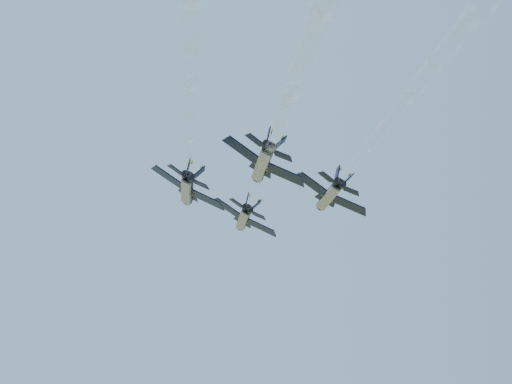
{
  "coord_description": "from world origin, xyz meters",
  "views": [
    {
      "loc": [
        -0.74,
        -86.55,
        73.73
      ],
      "look_at": [
        -1.83,
        1.72,
        105.86
      ],
      "focal_mm": 45.0,
      "sensor_mm": 36.0,
      "label": 1
    }
  ],
  "objects_px": {
    "jet_lead": "(244,219)",
    "jet_right": "(329,196)",
    "jet_left": "(188,190)",
    "jet_slot": "(263,164)"
  },
  "relations": [
    {
      "from": "jet_lead",
      "to": "jet_right",
      "type": "relative_size",
      "value": 1.0
    },
    {
      "from": "jet_left",
      "to": "jet_slot",
      "type": "bearing_deg",
      "value": -49.42
    },
    {
      "from": "jet_right",
      "to": "jet_slot",
      "type": "distance_m",
      "value": 15.46
    },
    {
      "from": "jet_left",
      "to": "jet_lead",
      "type": "bearing_deg",
      "value": 53.03
    },
    {
      "from": "jet_left",
      "to": "jet_slot",
      "type": "relative_size",
      "value": 1.0
    },
    {
      "from": "jet_lead",
      "to": "jet_left",
      "type": "relative_size",
      "value": 1.0
    },
    {
      "from": "jet_right",
      "to": "jet_slot",
      "type": "xyz_separation_m",
      "value": [
        -9.57,
        -12.14,
        0.0
      ]
    },
    {
      "from": "jet_lead",
      "to": "jet_right",
      "type": "distance_m",
      "value": 16.56
    },
    {
      "from": "jet_left",
      "to": "jet_slot",
      "type": "height_order",
      "value": "same"
    },
    {
      "from": "jet_right",
      "to": "jet_slot",
      "type": "height_order",
      "value": "same"
    }
  ]
}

